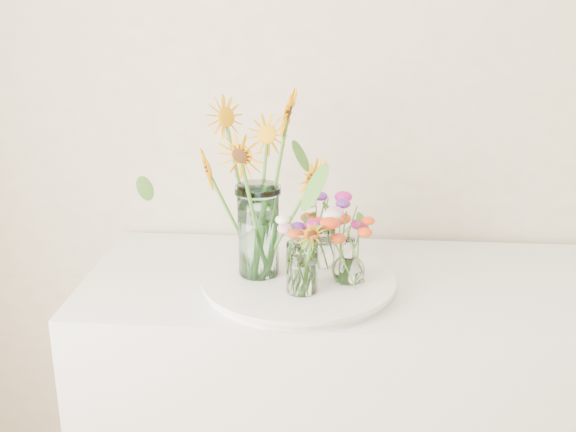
{
  "coord_description": "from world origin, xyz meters",
  "views": [
    {
      "loc": [
        -0.52,
        0.17,
        1.68
      ],
      "look_at": [
        -0.65,
        1.87,
        1.09
      ],
      "focal_mm": 45.0,
      "sensor_mm": 36.0,
      "label": 1
    }
  ],
  "objects_px": {
    "small_vase_a": "(302,269)",
    "small_vase_b": "(349,261)",
    "mason_jar": "(258,231)",
    "counter": "(345,423)",
    "tray": "(298,284)",
    "small_vase_c": "(323,247)"
  },
  "relations": [
    {
      "from": "small_vase_a",
      "to": "small_vase_b",
      "type": "height_order",
      "value": "small_vase_a"
    },
    {
      "from": "mason_jar",
      "to": "small_vase_c",
      "type": "xyz_separation_m",
      "value": [
        0.16,
        0.07,
        -0.07
      ]
    },
    {
      "from": "small_vase_b",
      "to": "small_vase_c",
      "type": "height_order",
      "value": "small_vase_b"
    },
    {
      "from": "counter",
      "to": "mason_jar",
      "type": "distance_m",
      "value": 0.64
    },
    {
      "from": "small_vase_b",
      "to": "mason_jar",
      "type": "bearing_deg",
      "value": 172.18
    },
    {
      "from": "small_vase_b",
      "to": "small_vase_c",
      "type": "distance_m",
      "value": 0.12
    },
    {
      "from": "small_vase_b",
      "to": "counter",
      "type": "bearing_deg",
      "value": 87.17
    },
    {
      "from": "tray",
      "to": "small_vase_a",
      "type": "distance_m",
      "value": 0.11
    },
    {
      "from": "counter",
      "to": "small_vase_b",
      "type": "relative_size",
      "value": 11.67
    },
    {
      "from": "small_vase_a",
      "to": "small_vase_b",
      "type": "bearing_deg",
      "value": 31.37
    },
    {
      "from": "counter",
      "to": "mason_jar",
      "type": "relative_size",
      "value": 5.74
    },
    {
      "from": "mason_jar",
      "to": "small_vase_b",
      "type": "height_order",
      "value": "mason_jar"
    },
    {
      "from": "counter",
      "to": "small_vase_b",
      "type": "bearing_deg",
      "value": -92.83
    },
    {
      "from": "counter",
      "to": "tray",
      "type": "bearing_deg",
      "value": -151.77
    },
    {
      "from": "counter",
      "to": "tray",
      "type": "height_order",
      "value": "tray"
    },
    {
      "from": "small_vase_a",
      "to": "counter",
      "type": "bearing_deg",
      "value": 52.58
    },
    {
      "from": "tray",
      "to": "small_vase_c",
      "type": "bearing_deg",
      "value": 56.34
    },
    {
      "from": "mason_jar",
      "to": "small_vase_a",
      "type": "height_order",
      "value": "mason_jar"
    },
    {
      "from": "mason_jar",
      "to": "small_vase_b",
      "type": "bearing_deg",
      "value": -7.82
    },
    {
      "from": "mason_jar",
      "to": "small_vase_b",
      "type": "distance_m",
      "value": 0.24
    },
    {
      "from": "counter",
      "to": "small_vase_a",
      "type": "bearing_deg",
      "value": -127.42
    },
    {
      "from": "counter",
      "to": "tray",
      "type": "relative_size",
      "value": 2.96
    }
  ]
}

